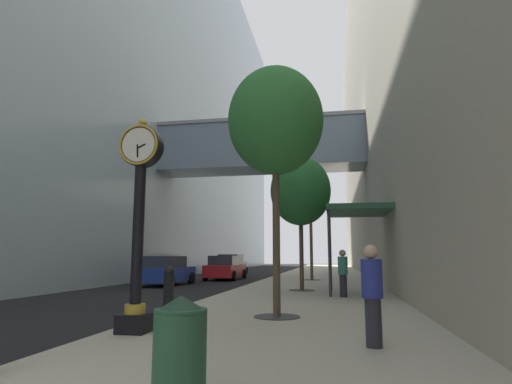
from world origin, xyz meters
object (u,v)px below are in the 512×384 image
Objects in this scene: pedestrian_walking at (372,293)px; car_silver_mid at (231,265)px; bollard_third at (169,289)px; street_tree_near at (276,122)px; street_clock at (139,212)px; street_tree_mid_near at (300,191)px; car_red_far at (225,268)px; trash_bin at (180,349)px; pedestrian_by_clock at (343,272)px; street_tree_mid_far at (310,193)px; car_blue_near at (166,271)px.

car_silver_mid is at bearing 108.13° from pedestrian_walking.
bollard_third is 0.19× the size of street_tree_near.
pedestrian_walking is at bearing -6.56° from street_clock.
street_tree_mid_near is 1.23× the size of car_red_far.
street_clock is at bearing 121.93° from trash_bin.
street_tree_mid_far is at bearing 98.98° from pedestrian_by_clock.
bollard_third reaches higher than trash_bin.
pedestrian_by_clock is (4.44, 5.13, 0.26)m from bollard_third.
street_tree_mid_near reaches higher than pedestrian_walking.
car_red_far is at bearing 99.86° from bollard_third.
car_blue_near is 6.19m from car_red_far.
pedestrian_by_clock reaches higher than pedestrian_walking.
street_clock is at bearing -117.27° from pedestrian_by_clock.
pedestrian_walking is at bearing -69.29° from car_red_far.
street_clock is 18.67m from street_tree_mid_far.
street_clock is 0.73× the size of street_tree_mid_near.
car_red_far is at bearing 103.51° from trash_bin.
pedestrian_by_clock is 0.38× the size of car_silver_mid.
car_blue_near is at bearing 123.14° from pedestrian_walking.
street_tree_mid_near is at bearing 89.52° from trash_bin.
trash_bin is (2.67, -6.31, -0.07)m from bollard_third.
car_red_far is at bearing 99.71° from street_clock.
car_silver_mid is (-9.27, 28.32, -0.17)m from pedestrian_walking.
pedestrian_by_clock is (1.65, -2.59, -3.32)m from street_tree_mid_near.
car_silver_mid is (-7.31, 25.28, -4.12)m from street_tree_near.
car_silver_mid is 7.90m from car_red_far.
trash_bin is (-0.12, -21.90, -4.72)m from street_tree_mid_far.
car_red_far is at bearing -79.06° from car_silver_mid.
pedestrian_walking is (4.75, -3.19, 0.24)m from bollard_third.
bollard_third is 12.41m from car_blue_near.
street_tree_mid_far is 7.64m from car_red_far.
bollard_third is 1.11× the size of trash_bin.
pedestrian_by_clock is 0.39× the size of car_blue_near.
street_clock is at bearing -80.29° from car_red_far.
street_tree_near is 1.34× the size of car_red_far.
bollard_third is 0.72× the size of pedestrian_walking.
trash_bin is (-0.12, -6.16, -4.26)m from street_tree_near.
pedestrian_walking reaches higher than car_blue_near.
street_tree_mid_far is 1.40× the size of car_red_far.
street_tree_near reaches higher than car_silver_mid.
car_blue_near is 0.97× the size of car_silver_mid.
pedestrian_walking is 0.35× the size of car_red_far.
street_clock is 8.91m from pedestrian_by_clock.
street_tree_near reaches higher than car_blue_near.
bollard_third is 8.96m from street_tree_mid_near.
street_clock is 0.98× the size of car_blue_near.
street_tree_mid_far is at bearing -52.56° from car_silver_mid.
bollard_third is at bearing -100.14° from street_tree_mid_far.
bollard_third is 17.64m from car_red_far.
trash_bin is (2.26, -3.62, -1.75)m from street_clock.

